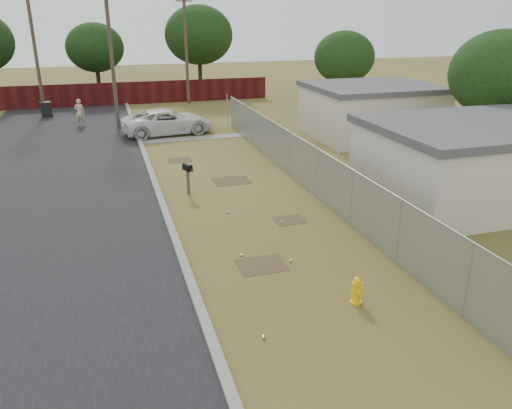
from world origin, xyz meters
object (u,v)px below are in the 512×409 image
object	(u,v)px
fire_hydrant	(357,291)
pickup_truck	(168,122)
mailbox	(188,170)
trash_bin	(46,109)
pedestrian	(80,112)

from	to	relation	value
fire_hydrant	pickup_truck	world-z (taller)	pickup_truck
fire_hydrant	mailbox	distance (m)	9.94
fire_hydrant	trash_bin	world-z (taller)	trash_bin
pedestrian	trash_bin	distance (m)	4.62
mailbox	pedestrian	bearing A→B (deg)	106.44
mailbox	pickup_truck	xyz separation A→B (m)	(0.67, 11.28, -0.26)
trash_bin	pickup_truck	bearing A→B (deg)	-46.54
fire_hydrant	pickup_truck	xyz separation A→B (m)	(-2.02, 20.83, 0.40)
mailbox	trash_bin	xyz separation A→B (m)	(-6.99, 19.37, -0.47)
pickup_truck	pedestrian	world-z (taller)	pedestrian
mailbox	pickup_truck	bearing A→B (deg)	86.58
pedestrian	trash_bin	size ratio (longest dim) A/B	1.65
mailbox	trash_bin	size ratio (longest dim) A/B	1.21
mailbox	pickup_truck	size ratio (longest dim) A/B	0.23
fire_hydrant	mailbox	xyz separation A→B (m)	(-2.70, 9.54, 0.66)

